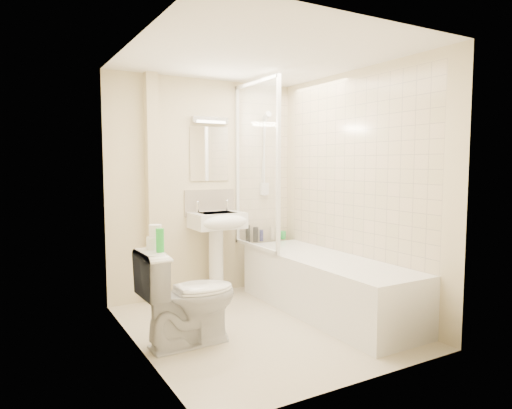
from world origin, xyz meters
TOP-DOWN VIEW (x-y plane):
  - floor at (0.00, 0.00)m, footprint 2.50×2.50m
  - wall_back at (0.00, 1.25)m, footprint 2.20×0.02m
  - wall_left at (-1.10, 0.00)m, footprint 0.02×2.50m
  - wall_right at (1.10, 0.00)m, footprint 0.02×2.50m
  - ceiling at (0.00, 0.00)m, footprint 2.20×2.50m
  - tile_back at (0.75, 1.24)m, footprint 0.70×0.01m
  - tile_right at (1.09, 0.01)m, footprint 0.01×2.10m
  - pipe_boxing at (-0.62, 1.19)m, footprint 0.12×0.12m
  - splashback at (0.05, 1.24)m, footprint 0.60×0.02m
  - mirror at (0.05, 1.24)m, footprint 0.46×0.01m
  - strip_light at (0.05, 1.22)m, footprint 0.42×0.07m
  - bathtub at (0.75, 0.01)m, footprint 0.70×2.10m
  - shower_screen at (0.40, 0.80)m, footprint 0.04×0.92m
  - shower_fixture at (0.75, 1.19)m, footprint 0.10×0.16m
  - pedestal_sink at (0.05, 1.01)m, footprint 0.55×0.50m
  - bottle_black_a at (0.50, 1.16)m, footprint 0.05×0.05m
  - bottle_white_a at (0.60, 1.16)m, footprint 0.05×0.05m
  - bottle_black_b at (0.60, 1.16)m, footprint 0.06×0.06m
  - bottle_blue at (0.68, 1.16)m, footprint 0.05×0.05m
  - bottle_cream at (0.84, 1.16)m, footprint 0.05×0.05m
  - bottle_white_b at (0.92, 1.16)m, footprint 0.05×0.05m
  - bottle_green at (0.99, 1.16)m, footprint 0.07×0.07m
  - toilet at (-0.72, -0.06)m, footprint 0.50×0.81m
  - toilet_roll_lower at (-0.98, -0.01)m, footprint 0.11×0.11m
  - toilet_roll_upper at (-0.97, 0.00)m, footprint 0.10×0.10m
  - green_bottle at (-0.98, -0.14)m, footprint 0.06×0.06m

SIDE VIEW (x-z plane):
  - floor at x=0.00m, z-range 0.00..0.00m
  - bathtub at x=0.75m, z-range 0.01..0.56m
  - toilet at x=-0.72m, z-range 0.00..0.80m
  - bottle_green at x=0.99m, z-range 0.55..0.65m
  - bottle_white_b at x=0.92m, z-range 0.55..0.68m
  - bottle_blue at x=0.68m, z-range 0.55..0.68m
  - bottle_white_a at x=0.60m, z-range 0.55..0.71m
  - bottle_cream at x=0.84m, z-range 0.55..0.72m
  - bottle_black_b at x=0.60m, z-range 0.55..0.72m
  - bottle_black_a at x=0.50m, z-range 0.55..0.75m
  - pedestal_sink at x=0.05m, z-range 0.22..1.28m
  - toilet_roll_lower at x=-0.98m, z-range 0.80..0.90m
  - green_bottle at x=-0.98m, z-range 0.80..0.98m
  - toilet_roll_upper at x=-0.97m, z-range 0.90..0.99m
  - splashback at x=0.05m, z-range 0.88..1.18m
  - wall_back at x=0.00m, z-range 0.00..2.40m
  - wall_left at x=-1.10m, z-range 0.00..2.40m
  - wall_right at x=1.10m, z-range 0.00..2.40m
  - pipe_boxing at x=-0.62m, z-range 0.00..2.40m
  - tile_back at x=0.75m, z-range 0.55..2.30m
  - tile_right at x=1.09m, z-range 0.55..2.30m
  - shower_screen at x=0.40m, z-range 0.55..2.35m
  - shower_fixture at x=0.75m, z-range 1.05..2.04m
  - mirror at x=0.05m, z-range 1.28..1.88m
  - strip_light at x=0.05m, z-range 1.92..1.98m
  - ceiling at x=0.00m, z-range 2.39..2.41m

